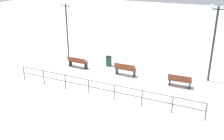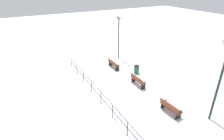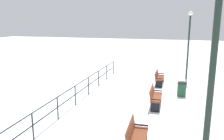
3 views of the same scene
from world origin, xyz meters
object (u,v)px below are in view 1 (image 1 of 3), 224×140
Objects in this scene: lamppost_middle at (66,20)px; trash_bin at (109,61)px; bench_second at (125,69)px; lamppost_near at (215,31)px; bench_nearest at (180,80)px; bench_third at (78,62)px.

trash_bin is at bearing -95.11° from lamppost_middle.
lamppost_middle is at bearing 84.89° from trash_bin.
bench_second is 0.30× the size of lamppost_near.
bench_nearest is 7.97m from bench_third.
bench_second is 0.96× the size of bench_third.
lamppost_middle is (1.63, 6.02, 2.78)m from bench_second.
lamppost_near is 8.18m from trash_bin.
lamppost_middle is (-0.00, 11.61, -0.27)m from lamppost_near.
lamppost_middle is 5.89× the size of trash_bin.
trash_bin is (1.39, -2.03, -0.07)m from bench_third.
lamppost_middle is at bearing 49.85° from bench_third.
lamppost_middle reaches higher than bench_third.
trash_bin is (-0.36, -4.06, -2.88)m from lamppost_middle.
lamppost_near reaches higher than bench_third.
lamppost_middle reaches higher than bench_nearest.
bench_nearest is 3.95m from lamppost_near.
bench_second reaches higher than bench_nearest.
trash_bin is at bearing 73.71° from bench_nearest.
bench_nearest reaches higher than trash_bin.
lamppost_middle is at bearing 90.00° from lamppost_near.
bench_second reaches higher than bench_third.
bench_second is 2.33m from trash_bin.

